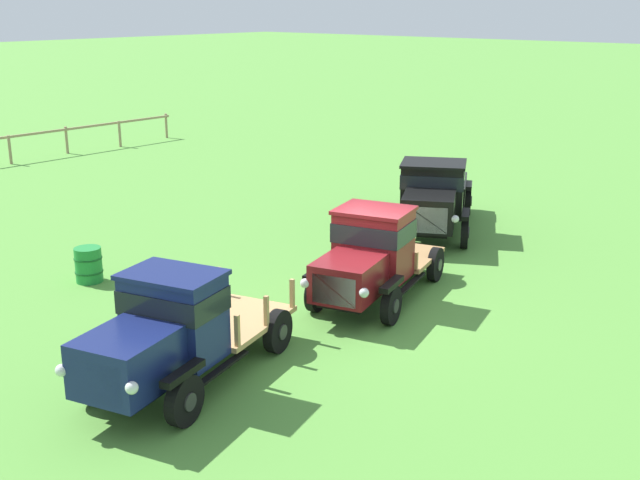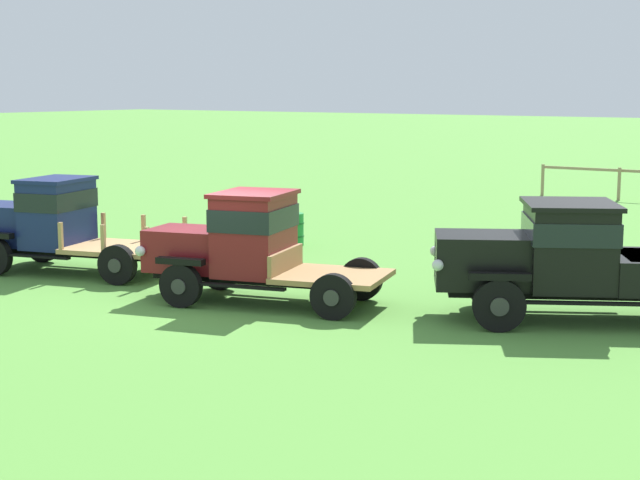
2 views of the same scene
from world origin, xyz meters
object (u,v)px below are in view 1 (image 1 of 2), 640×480
Objects in this scene: vintage_truck_midrow_center at (433,194)px; vintage_truck_foreground_near at (169,332)px; vintage_truck_second_in_line at (370,255)px; oil_drum_beside_row at (89,265)px.

vintage_truck_foreground_near is at bearing -169.57° from vintage_truck_midrow_center.
vintage_truck_foreground_near is 5.56m from vintage_truck_second_in_line.
oil_drum_beside_row is (2.33, 5.91, -0.66)m from vintage_truck_foreground_near.
vintage_truck_second_in_line is 0.87× the size of vintage_truck_midrow_center.
vintage_truck_midrow_center is (11.45, 2.11, 0.02)m from vintage_truck_foreground_near.
vintage_truck_midrow_center is (5.89, 2.17, -0.01)m from vintage_truck_second_in_line.
vintage_truck_midrow_center is 6.77× the size of oil_drum_beside_row.
vintage_truck_second_in_line reaches higher than oil_drum_beside_row.
oil_drum_beside_row is (-3.23, 5.97, -0.69)m from vintage_truck_second_in_line.
vintage_truck_second_in_line is at bearing -61.61° from oil_drum_beside_row.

